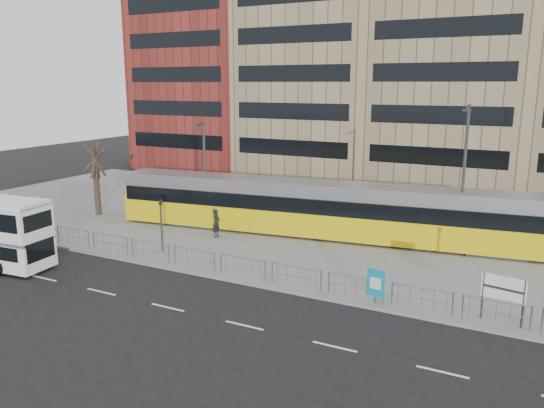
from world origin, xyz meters
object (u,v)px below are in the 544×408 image
at_px(traffic_light_west, 161,218).
at_px(lamp_post_east, 464,173).
at_px(pedestrian, 217,223).
at_px(ad_panel, 376,284).
at_px(bare_tree, 93,138).
at_px(station_sign, 503,291).
at_px(lamp_post_west, 204,165).
at_px(tram, 335,210).

xyz_separation_m(traffic_light_west, lamp_post_east, (15.61, 8.02, 2.69)).
bearing_deg(pedestrian, ad_panel, -122.31).
bearing_deg(bare_tree, station_sign, -12.37).
xyz_separation_m(lamp_post_west, lamp_post_east, (17.81, 0.25, 0.74)).
xyz_separation_m(lamp_post_west, bare_tree, (-7.82, -2.85, 1.89)).
bearing_deg(lamp_post_east, ad_panel, -102.37).
height_order(station_sign, lamp_post_east, lamp_post_east).
bearing_deg(traffic_light_west, station_sign, -18.47).
bearing_deg(lamp_post_west, lamp_post_east, 0.80).
bearing_deg(station_sign, pedestrian, 173.75).
distance_m(tram, traffic_light_west, 10.97).
bearing_deg(ad_panel, traffic_light_west, -177.00).
relative_size(station_sign, ad_panel, 1.27).
bearing_deg(tram, ad_panel, -66.82).
distance_m(tram, lamp_post_east, 8.10).
height_order(pedestrian, lamp_post_east, lamp_post_east).
relative_size(tram, bare_tree, 3.75).
relative_size(ad_panel, lamp_post_west, 0.22).
bearing_deg(station_sign, ad_panel, -164.87).
height_order(pedestrian, lamp_post_west, lamp_post_west).
relative_size(pedestrian, lamp_post_west, 0.26).
bearing_deg(bare_tree, lamp_post_east, 6.88).
distance_m(tram, lamp_post_west, 10.50).
height_order(lamp_post_east, bare_tree, lamp_post_east).
relative_size(lamp_post_east, bare_tree, 1.07).
xyz_separation_m(lamp_post_east, bare_tree, (-25.63, -3.09, 1.14)).
bearing_deg(lamp_post_east, station_sign, -71.88).
bearing_deg(pedestrian, lamp_post_west, 35.01).
distance_m(ad_panel, pedestrian, 13.47).
distance_m(ad_panel, lamp_post_west, 18.58).
relative_size(traffic_light_west, lamp_post_west, 0.44).
height_order(ad_panel, traffic_light_west, traffic_light_west).
distance_m(ad_panel, lamp_post_east, 10.69).
distance_m(traffic_light_west, bare_tree, 11.81).
distance_m(pedestrian, bare_tree, 12.34).
bearing_deg(tram, lamp_post_west, 170.90).
height_order(traffic_light_west, lamp_post_east, lamp_post_east).
distance_m(tram, pedestrian, 7.69).
height_order(ad_panel, bare_tree, bare_tree).
relative_size(station_sign, pedestrian, 1.12).
xyz_separation_m(tram, station_sign, (10.62, -8.80, -0.36)).
bearing_deg(ad_panel, tram, 130.89).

